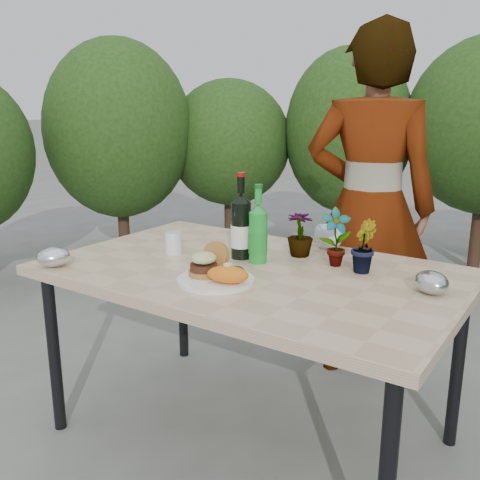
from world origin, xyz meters
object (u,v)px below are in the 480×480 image
Objects in this scene: person at (370,208)px; patio_table at (251,282)px; wine_bottle at (241,227)px; dinner_plate at (216,280)px.

patio_table is at bearing 62.50° from person.
person is (0.28, 0.73, -0.00)m from wine_bottle.
patio_table is at bearing -62.22° from wine_bottle.
patio_table is at bearing 86.78° from dinner_plate.
person is at bearing 46.94° from wine_bottle.
person reaches higher than patio_table.
person is at bearing 80.41° from dinner_plate.
wine_bottle is (-0.10, 0.31, 0.12)m from dinner_plate.
patio_table is 5.71× the size of dinner_plate.
patio_table is 0.23m from dinner_plate.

